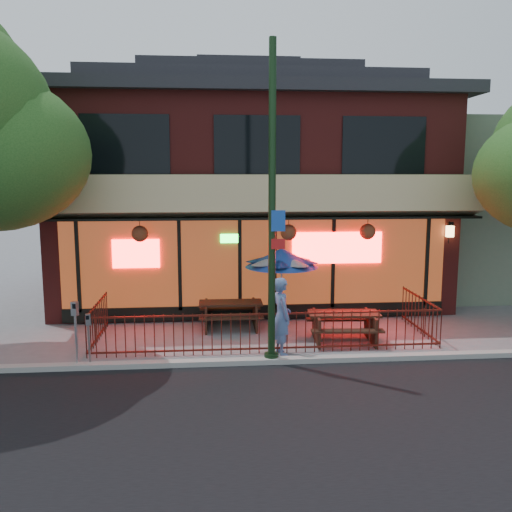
{
  "coord_description": "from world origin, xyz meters",
  "views": [
    {
      "loc": [
        -1.37,
        -12.04,
        4.18
      ],
      "look_at": [
        -0.14,
        2.0,
        2.06
      ],
      "focal_mm": 38.0,
      "sensor_mm": 36.0,
      "label": 1
    }
  ],
  "objects": [
    {
      "name": "picnic_table_right",
      "position": [
        1.99,
        0.93,
        0.5
      ],
      "size": [
        1.86,
        1.47,
        0.76
      ],
      "color": "#3A1F14",
      "rests_on": "ground"
    },
    {
      "name": "street_light",
      "position": [
        0.0,
        -0.4,
        3.15
      ],
      "size": [
        0.43,
        0.32,
        7.0
      ],
      "color": "black",
      "rests_on": "ground"
    },
    {
      "name": "parking_meter_far",
      "position": [
        -4.27,
        -0.4,
        1.0
      ],
      "size": [
        0.16,
        0.15,
        1.48
      ],
      "color": "#9FA1A8",
      "rests_on": "ground"
    },
    {
      "name": "curb",
      "position": [
        0.0,
        -0.5,
        0.06
      ],
      "size": [
        80.0,
        0.25,
        0.12
      ],
      "primitive_type": "cube",
      "color": "#999993",
      "rests_on": "ground"
    },
    {
      "name": "picnic_table_left",
      "position": [
        -0.8,
        2.4,
        0.48
      ],
      "size": [
        1.73,
        1.33,
        0.74
      ],
      "color": "#371E14",
      "rests_on": "ground"
    },
    {
      "name": "patio_fence",
      "position": [
        0.0,
        0.5,
        0.63
      ],
      "size": [
        8.44,
        2.62,
        1.0
      ],
      "color": "#4B1610",
      "rests_on": "ground"
    },
    {
      "name": "parking_meter_near",
      "position": [
        -4.0,
        -0.4,
        0.81
      ],
      "size": [
        0.13,
        0.11,
        1.2
      ],
      "color": "gray",
      "rests_on": "ground"
    },
    {
      "name": "neighbor_building",
      "position": [
        9.0,
        7.7,
        3.0
      ],
      "size": [
        6.0,
        7.0,
        6.0
      ],
      "primitive_type": "cube",
      "color": "slate",
      "rests_on": "ground"
    },
    {
      "name": "ground",
      "position": [
        0.0,
        0.0,
        0.0
      ],
      "size": [
        80.0,
        80.0,
        0.0
      ],
      "primitive_type": "plane",
      "color": "gray",
      "rests_on": "ground"
    },
    {
      "name": "patio_umbrella",
      "position": [
        0.6,
        2.4,
        1.95
      ],
      "size": [
        1.99,
        2.0,
        2.28
      ],
      "color": "gray",
      "rests_on": "ground"
    },
    {
      "name": "pedestrian",
      "position": [
        0.29,
        0.1,
        0.92
      ],
      "size": [
        0.57,
        0.75,
        1.83
      ],
      "primitive_type": "imported",
      "rotation": [
        0.0,
        0.0,
        1.79
      ],
      "color": "#5672AC",
      "rests_on": "ground"
    },
    {
      "name": "restaurant_building",
      "position": [
        0.0,
        7.11,
        4.13
      ],
      "size": [
        12.96,
        9.49,
        8.05
      ],
      "color": "maroon",
      "rests_on": "ground"
    }
  ]
}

